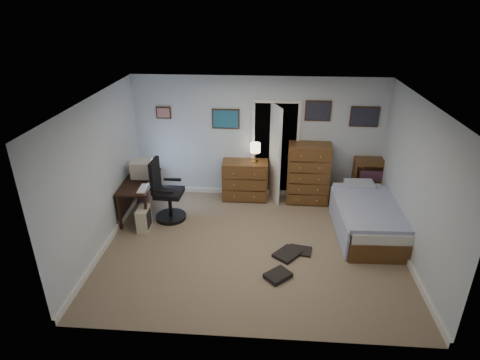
% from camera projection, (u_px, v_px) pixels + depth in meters
% --- Properties ---
extents(floor, '(5.00, 4.00, 0.02)m').
position_uv_depth(floor, '(253.00, 247.00, 6.83)').
color(floor, '#87705D').
rests_on(floor, ground).
extents(computer_desk, '(0.61, 1.25, 0.71)m').
position_uv_depth(computer_desk, '(136.00, 188.00, 7.62)').
color(computer_desk, black).
rests_on(computer_desk, floor).
extents(crt_monitor, '(0.38, 0.35, 0.34)m').
position_uv_depth(crt_monitor, '(142.00, 169.00, 7.61)').
color(crt_monitor, beige).
rests_on(crt_monitor, computer_desk).
extents(keyboard, '(0.15, 0.38, 0.02)m').
position_uv_depth(keyboard, '(143.00, 189.00, 7.22)').
color(keyboard, beige).
rests_on(keyboard, computer_desk).
extents(pc_tower, '(0.21, 0.40, 0.43)m').
position_uv_depth(pc_tower, '(144.00, 219.00, 7.25)').
color(pc_tower, beige).
rests_on(pc_tower, floor).
extents(office_chair, '(0.60, 0.60, 1.19)m').
position_uv_depth(office_chair, '(166.00, 197.00, 7.50)').
color(office_chair, black).
rests_on(office_chair, floor).
extents(media_stack, '(0.17, 0.17, 0.79)m').
position_uv_depth(media_stack, '(142.00, 184.00, 8.13)').
color(media_stack, maroon).
rests_on(media_stack, floor).
extents(low_dresser, '(0.94, 0.48, 0.82)m').
position_uv_depth(low_dresser, '(245.00, 180.00, 8.27)').
color(low_dresser, brown).
rests_on(low_dresser, floor).
extents(table_lamp, '(0.21, 0.21, 0.40)m').
position_uv_depth(table_lamp, '(255.00, 148.00, 7.96)').
color(table_lamp, gold).
rests_on(table_lamp, low_dresser).
extents(doorway, '(0.96, 1.12, 2.05)m').
position_uv_depth(doorway, '(275.00, 146.00, 8.43)').
color(doorway, black).
rests_on(doorway, floor).
extents(tall_dresser, '(0.86, 0.53, 1.23)m').
position_uv_depth(tall_dresser, '(308.00, 173.00, 8.08)').
color(tall_dresser, brown).
rests_on(tall_dresser, floor).
extents(headboard_bookcase, '(1.04, 0.27, 0.93)m').
position_uv_depth(headboard_bookcase, '(379.00, 179.00, 8.13)').
color(headboard_bookcase, brown).
rests_on(headboard_bookcase, floor).
extents(bed, '(1.10, 1.98, 0.64)m').
position_uv_depth(bed, '(366.00, 217.00, 7.13)').
color(bed, brown).
rests_on(bed, floor).
extents(wall_posters, '(4.38, 0.04, 0.60)m').
position_uv_depth(wall_posters, '(288.00, 115.00, 7.84)').
color(wall_posters, '#331E11').
rests_on(wall_posters, floor).
extents(floor_clutter, '(0.82, 1.11, 0.07)m').
position_uv_depth(floor_clutter, '(286.00, 262.00, 6.39)').
color(floor_clutter, black).
rests_on(floor_clutter, floor).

